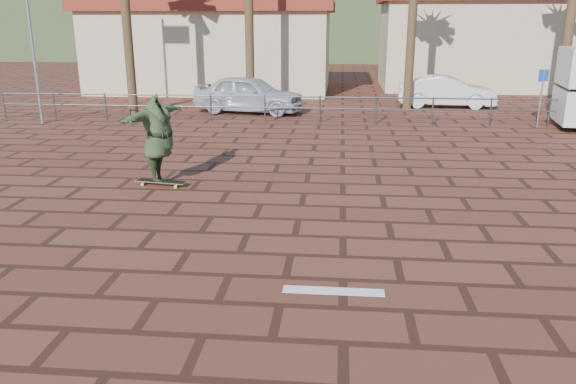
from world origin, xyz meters
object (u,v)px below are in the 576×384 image
object	(u,v)px
longboard	(161,182)
car_silver	(249,94)
car_white	(447,92)
skateboarder	(158,139)

from	to	relation	value
longboard	car_silver	world-z (taller)	car_silver
longboard	car_white	world-z (taller)	car_white
skateboarder	longboard	bearing A→B (deg)	-167.12
skateboarder	car_silver	world-z (taller)	skateboarder
longboard	car_white	bearing A→B (deg)	65.55
skateboarder	car_white	bearing A→B (deg)	-20.61
longboard	skateboarder	world-z (taller)	skateboarder
car_silver	skateboarder	bearing A→B (deg)	-170.29
skateboarder	car_silver	bearing A→B (deg)	11.09
skateboarder	car_silver	xyz separation A→B (m)	(0.33, 10.61, -0.33)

